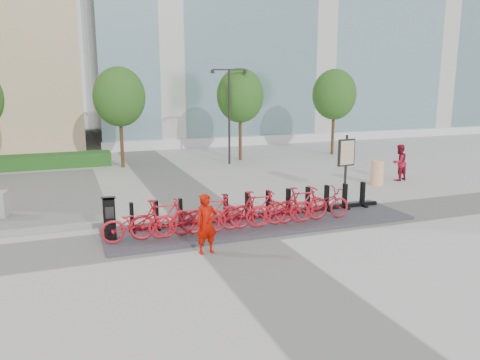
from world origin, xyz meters
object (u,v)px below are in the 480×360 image
object	(u,v)px
kiosk	(110,218)
construction_barrel	(377,173)
worker_red	(207,224)
map_sign	(346,155)
bike_0	(136,223)
pedestrian	(399,162)

from	to	relation	value
kiosk	construction_barrel	distance (m)	11.94
worker_red	kiosk	bearing A→B (deg)	136.24
map_sign	bike_0	bearing A→B (deg)	-167.51
pedestrian	construction_barrel	bearing A→B (deg)	2.87
bike_0	kiosk	distance (m)	0.78
kiosk	pedestrian	xyz separation A→B (m)	(12.91, 3.91, 0.13)
worker_red	pedestrian	size ratio (longest dim) A/B	0.96
bike_0	map_sign	world-z (taller)	map_sign
bike_0	pedestrian	distance (m)	12.98
worker_red	construction_barrel	size ratio (longest dim) A/B	1.47
kiosk	construction_barrel	xyz separation A→B (m)	(11.42, 3.48, -0.15)
bike_0	map_sign	distance (m)	9.14
pedestrian	kiosk	bearing A→B (deg)	3.60
kiosk	construction_barrel	world-z (taller)	kiosk
construction_barrel	map_sign	size ratio (longest dim) A/B	0.46
bike_0	map_sign	xyz separation A→B (m)	(8.58, 2.99, 0.96)
worker_red	construction_barrel	world-z (taller)	worker_red
worker_red	map_sign	world-z (taller)	map_sign
bike_0	construction_barrel	distance (m)	11.44
bike_0	construction_barrel	bearing A→B (deg)	-70.18
pedestrian	construction_barrel	xyz separation A→B (m)	(-1.48, -0.43, -0.28)
bike_0	map_sign	size ratio (longest dim) A/B	0.82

